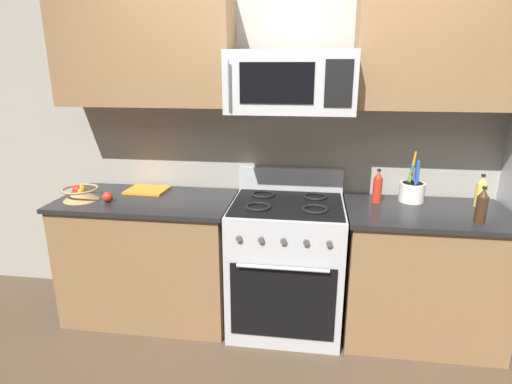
% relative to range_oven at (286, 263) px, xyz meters
% --- Properties ---
extents(wall_back, '(8.00, 0.10, 2.60)m').
position_rel_range_oven_xyz_m(wall_back, '(0.00, 0.40, 0.83)').
color(wall_back, '#9E998E').
rests_on(wall_back, ground).
extents(counter_left, '(1.22, 0.66, 0.91)m').
position_rel_range_oven_xyz_m(counter_left, '(-1.00, -0.00, -0.02)').
color(counter_left, olive).
rests_on(counter_left, ground).
extents(range_oven, '(0.76, 0.70, 1.09)m').
position_rel_range_oven_xyz_m(range_oven, '(0.00, 0.00, 0.00)').
color(range_oven, '#B2B5BA').
rests_on(range_oven, ground).
extents(counter_right, '(1.04, 0.66, 0.91)m').
position_rel_range_oven_xyz_m(counter_right, '(0.91, -0.00, -0.02)').
color(counter_right, olive).
rests_on(counter_right, ground).
extents(microwave, '(0.79, 0.44, 0.38)m').
position_rel_range_oven_xyz_m(microwave, '(-0.00, 0.03, 1.24)').
color(microwave, '#B2B5BA').
extents(upper_cabinets_left, '(1.21, 0.34, 0.71)m').
position_rel_range_oven_xyz_m(upper_cabinets_left, '(-1.01, 0.18, 1.42)').
color(upper_cabinets_left, olive).
extents(upper_cabinets_right, '(1.03, 0.34, 0.71)m').
position_rel_range_oven_xyz_m(upper_cabinets_right, '(0.92, 0.18, 1.42)').
color(upper_cabinets_right, olive).
extents(utensil_crock, '(0.17, 0.17, 0.34)m').
position_rel_range_oven_xyz_m(utensil_crock, '(0.84, 0.19, 0.51)').
color(utensil_crock, white).
rests_on(utensil_crock, counter_right).
extents(fruit_basket, '(0.25, 0.25, 0.11)m').
position_rel_range_oven_xyz_m(fruit_basket, '(-1.44, -0.10, 0.49)').
color(fruit_basket, '#9E7A4C').
rests_on(fruit_basket, counter_left).
extents(apple_loose, '(0.07, 0.07, 0.07)m').
position_rel_range_oven_xyz_m(apple_loose, '(-1.23, -0.12, 0.47)').
color(apple_loose, red).
rests_on(apple_loose, counter_left).
extents(cutting_board, '(0.30, 0.25, 0.02)m').
position_rel_range_oven_xyz_m(cutting_board, '(-1.06, 0.17, 0.45)').
color(cutting_board, orange).
rests_on(cutting_board, counter_left).
extents(bottle_hot_sauce, '(0.06, 0.06, 0.23)m').
position_rel_range_oven_xyz_m(bottle_hot_sauce, '(0.60, 0.13, 0.54)').
color(bottle_hot_sauce, red).
rests_on(bottle_hot_sauce, counter_right).
extents(bottle_oil, '(0.07, 0.07, 0.22)m').
position_rel_range_oven_xyz_m(bottle_oil, '(1.26, 0.14, 0.54)').
color(bottle_oil, gold).
rests_on(bottle_oil, counter_right).
extents(bottle_soy, '(0.07, 0.07, 0.22)m').
position_rel_range_oven_xyz_m(bottle_soy, '(1.15, -0.18, 0.54)').
color(bottle_soy, '#382314').
rests_on(bottle_soy, counter_right).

